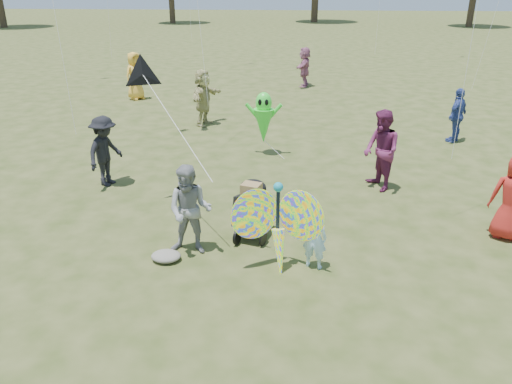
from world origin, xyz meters
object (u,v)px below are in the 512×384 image
Objects in this scene: crowd_e at (381,151)px; crowd_j at (304,67)px; crowd_d at (203,97)px; butterfly_kite at (278,227)px; child_girl at (315,237)px; crowd_c at (457,115)px; jogging_stroller at (252,205)px; adult_man at (190,210)px; crowd_b at (105,151)px; crowd_g at (135,76)px; alien_kite at (264,120)px.

crowd_e is 1.06× the size of crowd_j.
crowd_d is 1.06× the size of butterfly_kite.
child_girl is 0.71× the size of crowd_c.
jogging_stroller is (-1.15, 1.08, 0.04)m from child_girl.
adult_man is 1.61m from butterfly_kite.
crowd_d is at bearing 123.92° from jogging_stroller.
crowd_b is (-4.80, 3.33, 0.26)m from child_girl.
jogging_stroller is at bearing 5.12° from crowd_j.
adult_man is 15.55m from crowd_j.
crowd_d is 0.99× the size of crowd_e.
crowd_j is (3.37, 6.92, -0.05)m from crowd_d.
child_girl is 0.61× the size of crowd_e.
child_girl is 0.69× the size of adult_man.
alien_kite is (5.66, -6.52, 0.03)m from crowd_g.
adult_man is 0.94× the size of butterfly_kite.
crowd_b is at bearing -17.47° from child_girl.
butterfly_kite is 6.07m from alien_kite.
adult_man is at bearing 165.19° from butterfly_kite.
crowd_j is at bearing 88.25° from butterfly_kite.
crowd_b is at bearing -143.46° from alien_kite.
crowd_b reaches higher than adult_man.
crowd_c is 12.33m from crowd_g.
crowd_b is 13.26m from crowd_j.
child_girl is 1.58m from jogging_stroller.
jogging_stroller is at bearing -104.51° from crowd_b.
crowd_e is at bearing 59.51° from butterfly_kite.
child_girl is at bearing 9.57° from crowd_j.
crowd_j reaches higher than butterfly_kite.
crowd_e reaches higher than crowd_d.
crowd_j is (-4.50, 8.16, 0.07)m from crowd_c.
crowd_e is 12.24m from crowd_j.
adult_man is 0.94× the size of crowd_j.
crowd_e is (6.38, 0.29, 0.10)m from crowd_b.
crowd_b is at bearing 165.43° from jogging_stroller.
alien_kite is (-2.86, 2.32, 0.04)m from crowd_e.
butterfly_kite is (-2.18, -3.70, -0.15)m from crowd_e.
crowd_b reaches higher than butterfly_kite.
crowd_g is 14.06m from butterfly_kite.
alien_kite reaches higher than crowd_b.
child_girl is at bearing 11.28° from crowd_c.
crowd_j is (2.04, 15.41, 0.06)m from adult_man.
adult_man reaches higher than child_girl.
crowd_e is 12.28m from crowd_g.
crowd_b is 4.30m from jogging_stroller.
crowd_g is at bearing 60.99° from crowd_d.
crowd_c is at bearing 56.98° from butterfly_kite.
crowd_j is at bearing 83.24° from alien_kite.
crowd_e is 1.66× the size of jogging_stroller.
crowd_g is at bearing 114.39° from adult_man.
crowd_e is 3.74m from jogging_stroller.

